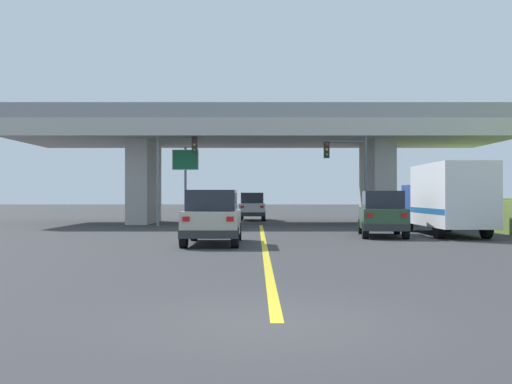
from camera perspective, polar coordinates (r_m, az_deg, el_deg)
ground at (r=38.80m, az=0.39°, el=-3.03°), size 160.00×160.00×0.00m
overpass_bridge at (r=38.91m, az=0.39°, el=4.70°), size 31.38×9.08×7.28m
lane_divider_stripe at (r=22.12m, az=0.73°, el=-5.05°), size 0.20×27.36×0.01m
suv_lead at (r=22.00m, az=-4.28°, el=-2.44°), size 2.04×4.55×2.02m
suv_crossing at (r=26.60m, az=12.09°, el=-2.08°), size 2.40×4.55×2.02m
box_truck at (r=28.13m, az=17.99°, el=-0.60°), size 2.33×7.27×3.23m
sedan_oncoming at (r=42.97m, az=-0.43°, el=-1.42°), size 1.88×4.42×2.02m
traffic_signal_nearside at (r=34.97m, az=9.21°, el=2.48°), size 2.55×0.36×5.55m
traffic_signal_farside at (r=35.31m, az=-8.35°, el=2.77°), size 2.44×0.36×5.88m
highway_sign at (r=37.03m, az=-6.93°, el=2.40°), size 1.65×0.17×4.85m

